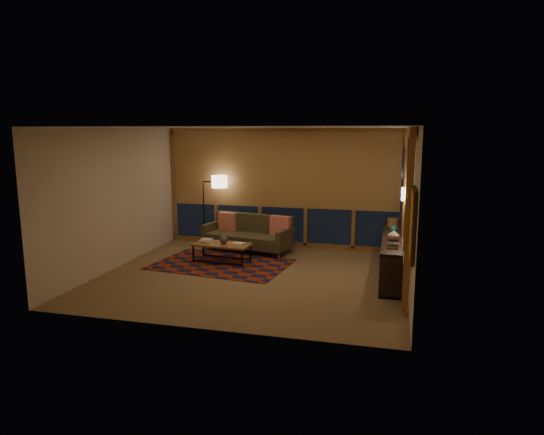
% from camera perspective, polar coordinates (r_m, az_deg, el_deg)
% --- Properties ---
extents(floor, '(5.50, 5.00, 0.01)m').
position_cam_1_polar(floor, '(9.02, -2.26, -6.87)').
color(floor, brown).
rests_on(floor, ground).
extents(ceiling, '(5.50, 5.00, 0.01)m').
position_cam_1_polar(ceiling, '(8.62, -2.39, 10.55)').
color(ceiling, silver).
rests_on(ceiling, walls).
extents(walls, '(5.51, 5.01, 2.70)m').
position_cam_1_polar(walls, '(8.72, -2.32, 1.64)').
color(walls, beige).
rests_on(walls, floor).
extents(window_wall_back, '(5.30, 0.16, 2.60)m').
position_cam_1_polar(window_wall_back, '(11.05, 1.27, 3.46)').
color(window_wall_back, brown).
rests_on(window_wall_back, walls).
extents(window_wall_right, '(0.16, 3.70, 2.60)m').
position_cam_1_polar(window_wall_right, '(8.96, 15.49, 1.51)').
color(window_wall_right, brown).
rests_on(window_wall_right, walls).
extents(wall_art, '(0.06, 0.74, 0.94)m').
position_cam_1_polar(wall_art, '(6.53, 16.18, -0.77)').
color(wall_art, red).
rests_on(wall_art, walls).
extents(wall_sconce, '(0.12, 0.18, 0.22)m').
position_cam_1_polar(wall_sconce, '(8.78, 15.18, 2.67)').
color(wall_sconce, white).
rests_on(wall_sconce, walls).
extents(sofa, '(2.04, 1.16, 0.79)m').
position_cam_1_polar(sofa, '(10.72, -2.88, -1.94)').
color(sofa, brown).
rests_on(sofa, floor).
extents(pillow_left, '(0.42, 0.20, 0.41)m').
position_cam_1_polar(pillow_left, '(11.12, -5.25, -0.46)').
color(pillow_left, '#DE0200').
rests_on(pillow_left, sofa).
extents(pillow_right, '(0.48, 0.26, 0.46)m').
position_cam_1_polar(pillow_right, '(10.51, 1.00, -0.91)').
color(pillow_right, '#DE0200').
rests_on(pillow_right, sofa).
extents(area_rug, '(2.80, 2.04, 0.01)m').
position_cam_1_polar(area_rug, '(9.79, -5.98, -5.49)').
color(area_rug, maroon).
rests_on(area_rug, floor).
extents(coffee_table, '(1.21, 0.64, 0.39)m').
position_cam_1_polar(coffee_table, '(9.93, -5.90, -4.15)').
color(coffee_table, brown).
rests_on(coffee_table, floor).
extents(book_stack_a, '(0.23, 0.19, 0.06)m').
position_cam_1_polar(book_stack_a, '(10.01, -7.77, -2.74)').
color(book_stack_a, silver).
rests_on(book_stack_a, coffee_table).
extents(book_stack_b, '(0.25, 0.21, 0.05)m').
position_cam_1_polar(book_stack_b, '(9.70, -3.97, -3.13)').
color(book_stack_b, silver).
rests_on(book_stack_b, coffee_table).
extents(ceramic_pot, '(0.18, 0.18, 0.17)m').
position_cam_1_polar(ceramic_pot, '(9.83, -5.70, -2.60)').
color(ceramic_pot, black).
rests_on(ceramic_pot, coffee_table).
extents(floor_lamp, '(0.59, 0.43, 1.64)m').
position_cam_1_polar(floor_lamp, '(11.33, -8.02, 0.83)').
color(floor_lamp, black).
rests_on(floor_lamp, floor).
extents(bookshelf, '(0.40, 2.89, 0.72)m').
position_cam_1_polar(bookshelf, '(9.31, 14.01, -4.32)').
color(bookshelf, black).
rests_on(bookshelf, floor).
extents(basket, '(0.27, 0.27, 0.17)m').
position_cam_1_polar(basket, '(10.14, 14.05, -0.57)').
color(basket, brown).
rests_on(basket, bookshelf).
extents(teal_bowl, '(0.18, 0.18, 0.15)m').
position_cam_1_polar(teal_bowl, '(9.52, 14.14, -1.31)').
color(teal_bowl, '#145F5D').
rests_on(teal_bowl, bookshelf).
extents(vase, '(0.24, 0.24, 0.21)m').
position_cam_1_polar(vase, '(8.84, 14.12, -1.98)').
color(vase, tan).
rests_on(vase, bookshelf).
extents(shelf_book_stack, '(0.19, 0.26, 0.07)m').
position_cam_1_polar(shelf_book_stack, '(8.35, 14.08, -3.17)').
color(shelf_book_stack, silver).
rests_on(shelf_book_stack, bookshelf).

